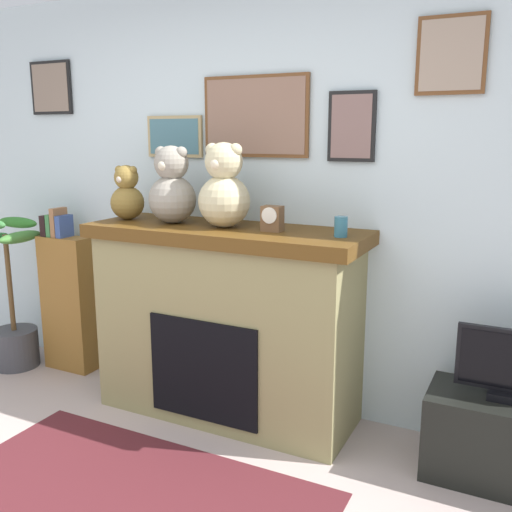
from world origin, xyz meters
The scene contains 12 objects.
back_wall centered at (0.00, 2.00, 1.31)m, with size 5.20×0.15×2.60m.
fireplace centered at (0.05, 1.66, 0.59)m, with size 1.67×0.62×1.17m.
bookshelf centered at (-1.33, 1.74, 0.53)m, with size 0.39×0.16×1.19m.
potted_plant centered at (-1.72, 1.58, 0.39)m, with size 0.43×0.37×1.14m.
tv_stand centered at (1.63, 1.64, 0.22)m, with size 0.75×0.40×0.44m, color black.
television centered at (1.63, 1.64, 0.61)m, with size 0.52×0.14×0.35m.
area_rug centered at (0.05, 0.70, 0.00)m, with size 1.90×0.99×0.01m, color #521E23.
candle_jar centered at (0.76, 1.64, 1.23)m, with size 0.07×0.07×0.11m, color teal.
mantel_clock centered at (0.36, 1.64, 1.24)m, with size 0.11×0.08×0.14m.
teddy_bear_cream centered at (-0.65, 1.64, 1.32)m, with size 0.21×0.21×0.34m.
teddy_bear_grey centered at (-0.31, 1.64, 1.38)m, with size 0.29×0.29×0.46m.
teddy_bear_brown centered at (0.05, 1.64, 1.39)m, with size 0.30×0.30×0.49m.
Camera 1 is at (1.67, -1.20, 1.70)m, focal length 39.93 mm.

